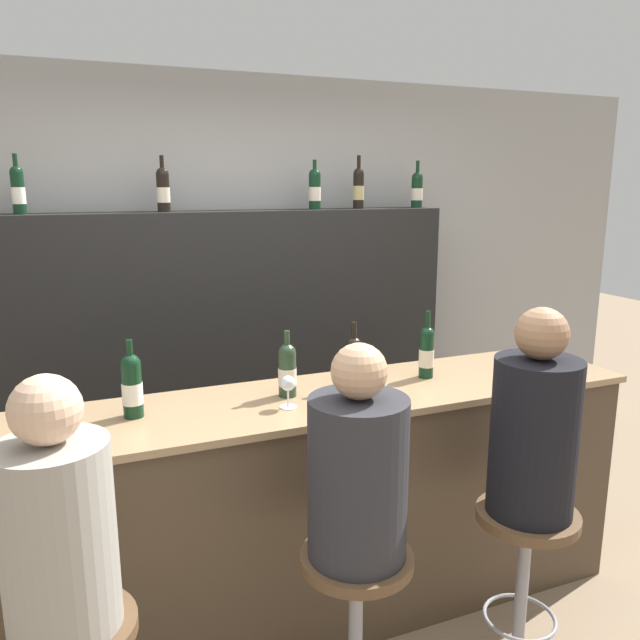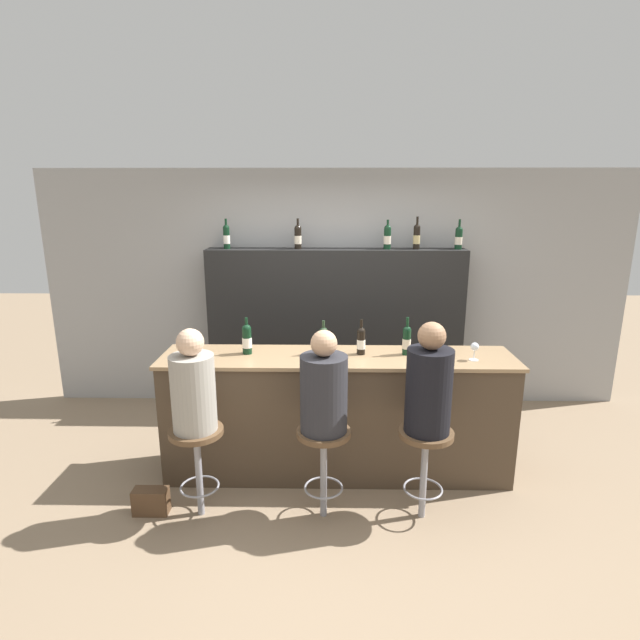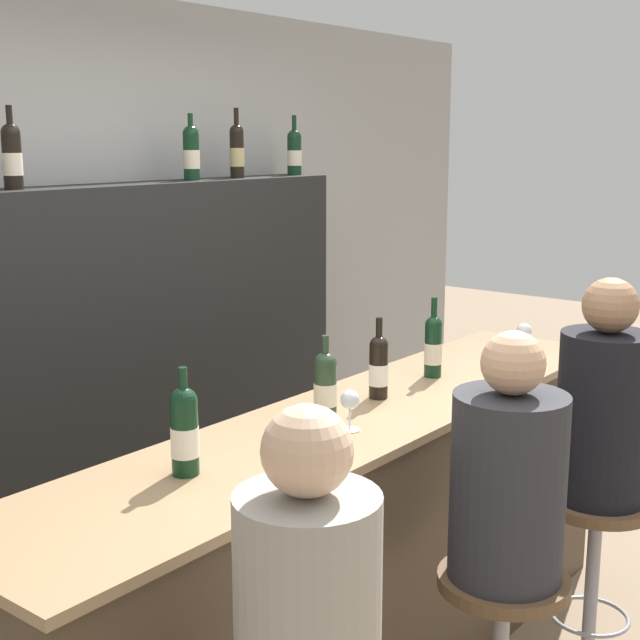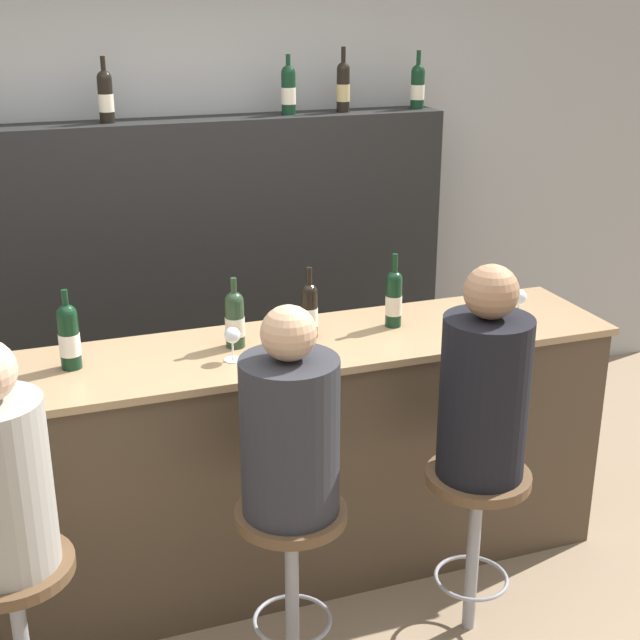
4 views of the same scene
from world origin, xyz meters
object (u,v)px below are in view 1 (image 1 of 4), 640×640
(wine_bottle_backbar_0, at_px, (18,189))
(wine_glass_1, at_px, (536,352))
(bar_stool_right, at_px, (525,546))
(wine_glass_0, at_px, (288,385))
(guest_seated_left, at_px, (57,523))
(wine_bottle_backbar_4, at_px, (417,189))
(guest_seated_right, at_px, (534,427))
(wine_bottle_backbar_3, at_px, (358,188))
(wine_bottle_counter_0, at_px, (132,385))
(wine_bottle_counter_2, at_px, (354,361))
(guest_seated_middle, at_px, (358,469))
(wine_bottle_backbar_2, at_px, (315,189))
(wine_bottle_counter_1, at_px, (287,370))
(wine_bottle_counter_3, at_px, (427,351))
(bar_stool_middle, at_px, (356,592))
(wine_bottle_backbar_1, at_px, (163,189))

(wine_bottle_backbar_0, bearing_deg, wine_glass_1, -32.57)
(wine_glass_1, xyz_separation_m, bar_stool_right, (-0.46, -0.53, -0.61))
(wine_glass_0, distance_m, guest_seated_left, 1.03)
(wine_bottle_backbar_0, height_order, wine_bottle_backbar_4, wine_bottle_backbar_0)
(bar_stool_right, xyz_separation_m, guest_seated_right, (0.00, 0.00, 0.50))
(wine_glass_1, bearing_deg, wine_bottle_backbar_3, 100.09)
(wine_bottle_counter_0, relative_size, wine_bottle_backbar_0, 0.99)
(wine_bottle_backbar_4, xyz_separation_m, wine_glass_1, (-0.18, -1.42, -0.74))
(wine_bottle_counter_0, height_order, wine_glass_1, wine_bottle_counter_0)
(wine_bottle_counter_2, relative_size, guest_seated_middle, 0.40)
(guest_seated_right, bearing_deg, wine_bottle_backbar_3, 83.98)
(wine_bottle_backbar_2, bearing_deg, wine_bottle_counter_1, -116.69)
(wine_bottle_counter_2, distance_m, wine_bottle_backbar_2, 1.52)
(wine_bottle_backbar_4, xyz_separation_m, guest_seated_middle, (-1.37, -1.95, -0.89))
(bar_stool_right, height_order, guest_seated_right, guest_seated_right)
(wine_bottle_counter_3, bearing_deg, bar_stool_right, -84.86)
(wine_bottle_counter_2, height_order, wine_glass_0, wine_bottle_counter_2)
(wine_bottle_counter_3, height_order, wine_glass_0, wine_bottle_counter_3)
(bar_stool_middle, xyz_separation_m, guest_seated_right, (0.73, 0.00, 0.50))
(wine_bottle_counter_0, relative_size, wine_glass_1, 2.12)
(wine_bottle_counter_1, xyz_separation_m, bar_stool_right, (0.74, -0.67, -0.62))
(wine_bottle_backbar_4, bearing_deg, wine_glass_0, -135.12)
(wine_bottle_counter_0, height_order, wine_glass_0, wine_bottle_counter_0)
(wine_bottle_counter_3, distance_m, wine_glass_0, 0.74)
(guest_seated_middle, xyz_separation_m, bar_stool_right, (0.73, 0.00, -0.46))
(wine_bottle_counter_3, relative_size, wine_bottle_backbar_4, 1.03)
(wine_bottle_counter_0, bearing_deg, wine_glass_1, -4.21)
(wine_bottle_counter_2, bearing_deg, wine_bottle_backbar_1, 114.61)
(bar_stool_middle, bearing_deg, wine_bottle_counter_2, 65.71)
(guest_seated_right, bearing_deg, wine_bottle_counter_0, 154.17)
(bar_stool_right, bearing_deg, wine_glass_0, 146.07)
(wine_bottle_counter_1, xyz_separation_m, wine_bottle_backbar_0, (-1.02, 1.29, 0.74))
(wine_bottle_backbar_3, relative_size, wine_glass_1, 2.30)
(wine_bottle_backbar_0, distance_m, wine_glass_0, 1.89)
(wine_bottle_counter_2, height_order, wine_bottle_backbar_3, wine_bottle_backbar_3)
(wine_bottle_backbar_2, xyz_separation_m, bar_stool_right, (0.10, -1.95, -1.36))
(wine_bottle_counter_2, distance_m, wine_glass_1, 0.90)
(wine_bottle_backbar_1, distance_m, wine_glass_0, 1.63)
(guest_seated_middle, bearing_deg, guest_seated_left, 180.00)
(wine_bottle_backbar_1, distance_m, wine_bottle_backbar_2, 0.93)
(wine_bottle_backbar_3, distance_m, guest_seated_left, 2.84)
(wine_bottle_backbar_2, distance_m, wine_glass_1, 1.70)
(wine_bottle_backbar_2, bearing_deg, wine_glass_0, -115.97)
(wine_bottle_backbar_3, bearing_deg, wine_bottle_counter_1, -126.41)
(guest_seated_middle, bearing_deg, wine_bottle_counter_3, 44.64)
(wine_glass_0, bearing_deg, wine_bottle_counter_1, 71.37)
(wine_glass_1, bearing_deg, wine_bottle_backbar_4, 82.79)
(wine_bottle_backbar_0, bearing_deg, wine_bottle_counter_1, -51.50)
(wine_bottle_counter_0, distance_m, guest_seated_left, 0.74)
(guest_seated_right, bearing_deg, guest_seated_middle, 180.00)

